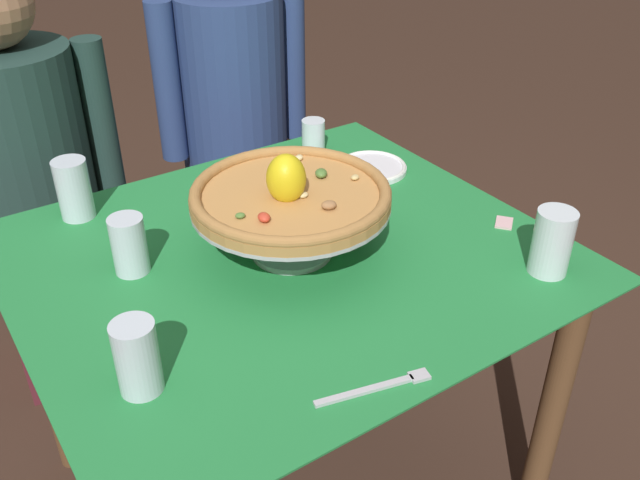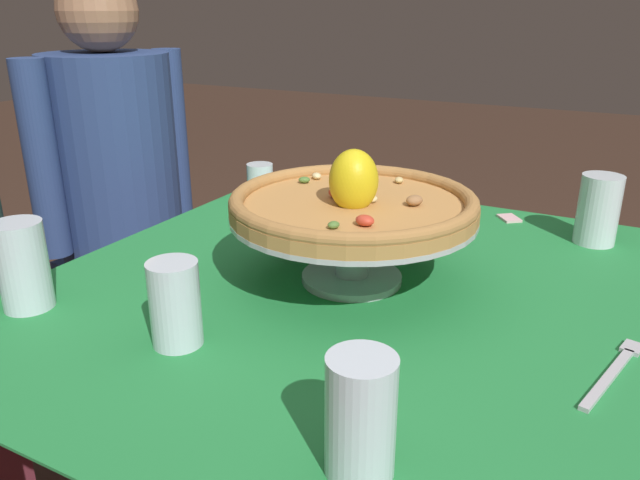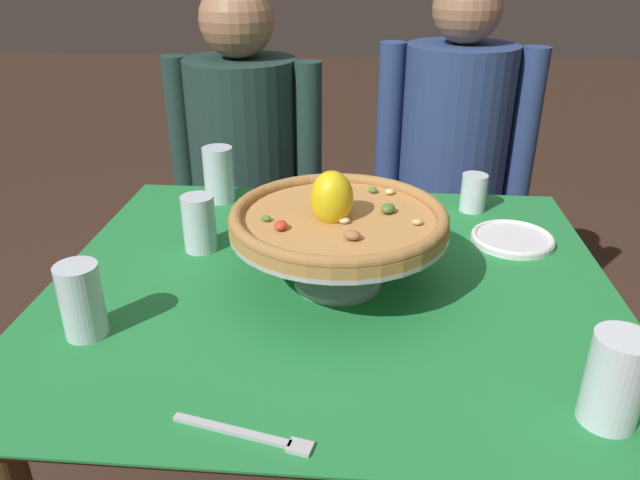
# 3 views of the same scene
# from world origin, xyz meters

# --- Properties ---
(dining_table) EXTENTS (1.06, 0.95, 0.72)m
(dining_table) POSITION_xyz_m (0.00, 0.00, 0.61)
(dining_table) COLOR brown
(dining_table) RESTS_ON ground
(pizza_stand) EXTENTS (0.40, 0.40, 0.12)m
(pizza_stand) POSITION_xyz_m (0.01, -0.01, 0.81)
(pizza_stand) COLOR #B7B7C1
(pizza_stand) RESTS_ON dining_table
(pizza) EXTENTS (0.40, 0.40, 0.11)m
(pizza) POSITION_xyz_m (0.01, -0.01, 0.86)
(pizza) COLOR #BC8447
(pizza) RESTS_ON pizza_stand
(water_glass_back_right) EXTENTS (0.06, 0.06, 0.09)m
(water_glass_back_right) POSITION_xyz_m (0.32, 0.37, 0.76)
(water_glass_back_right) COLOR silver
(water_glass_back_right) RESTS_ON dining_table
(water_glass_front_right) EXTENTS (0.08, 0.08, 0.13)m
(water_glass_front_right) POSITION_xyz_m (0.39, -0.34, 0.78)
(water_glass_front_right) COLOR silver
(water_glass_front_right) RESTS_ON dining_table
(water_glass_back_left) EXTENTS (0.07, 0.07, 0.14)m
(water_glass_back_left) POSITION_xyz_m (-0.30, 0.38, 0.78)
(water_glass_back_left) COLOR silver
(water_glass_back_left) RESTS_ON dining_table
(water_glass_side_left) EXTENTS (0.07, 0.07, 0.12)m
(water_glass_side_left) POSITION_xyz_m (-0.28, 0.11, 0.77)
(water_glass_side_left) COLOR silver
(water_glass_side_left) RESTS_ON dining_table
(water_glass_front_left) EXTENTS (0.07, 0.07, 0.13)m
(water_glass_front_left) POSITION_xyz_m (-0.39, -0.21, 0.77)
(water_glass_front_left) COLOR silver
(water_glass_front_left) RESTS_ON dining_table
(side_plate) EXTENTS (0.18, 0.18, 0.02)m
(side_plate) POSITION_xyz_m (0.38, 0.20, 0.73)
(side_plate) COLOR white
(side_plate) RESTS_ON dining_table
(dinner_fork) EXTENTS (0.20, 0.06, 0.01)m
(dinner_fork) POSITION_xyz_m (-0.08, -0.42, 0.72)
(dinner_fork) COLOR #B7B7C1
(dinner_fork) RESTS_ON dining_table
(sugar_packet) EXTENTS (0.06, 0.06, 0.00)m
(sugar_packet) POSITION_xyz_m (0.46, -0.17, 0.72)
(sugar_packet) COLOR beige
(sugar_packet) RESTS_ON dining_table
(diner_left) EXTENTS (0.49, 0.38, 1.22)m
(diner_left) POSITION_xyz_m (-0.32, 0.79, 0.59)
(diner_left) COLOR maroon
(diner_left) RESTS_ON ground
(diner_right) EXTENTS (0.48, 0.37, 1.24)m
(diner_right) POSITION_xyz_m (0.32, 0.84, 0.59)
(diner_right) COLOR navy
(diner_right) RESTS_ON ground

